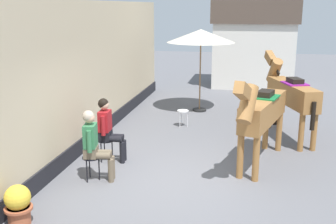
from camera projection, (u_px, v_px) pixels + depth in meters
The scene contains 10 objects.
ground_plane at pixel (196, 135), 10.79m from camera, with size 40.00×40.00×0.00m, color slate.
pub_facade_wall at pixel (79, 84), 9.47m from camera, with size 0.34×14.00×3.40m.
distant_cottage at pixel (254, 43), 17.04m from camera, with size 3.40×2.60×3.50m.
seated_visitor_near at pixel (94, 142), 7.80m from camera, with size 0.61×0.48×1.39m.
seated_visitor_far at pixel (108, 127), 8.79m from camera, with size 0.61×0.49×1.39m.
saddled_horse_near at pixel (262, 112), 8.46m from camera, with size 1.10×2.92×2.06m.
saddled_horse_far at pixel (290, 93), 10.36m from camera, with size 1.25×2.88×2.06m.
flower_planter_near at pixel (18, 204), 6.31m from camera, with size 0.43×0.43×0.64m.
cafe_parasol at pixel (201, 36), 12.67m from camera, with size 2.10×2.10×2.58m.
spare_stool_white at pixel (183, 112), 11.45m from camera, with size 0.32×0.32×0.46m.
Camera 1 is at (1.28, -7.25, 3.27)m, focal length 44.08 mm.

